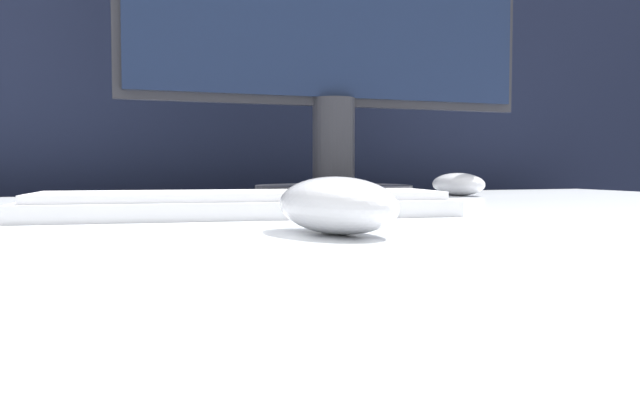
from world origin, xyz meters
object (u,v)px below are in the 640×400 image
object	(u,v)px
monitor	(333,8)
computer_mouse_far	(458,184)
computer_mouse_near	(336,205)
keyboard	(243,204)

from	to	relation	value
monitor	computer_mouse_far	world-z (taller)	monitor
computer_mouse_near	keyboard	distance (m)	0.19
keyboard	computer_mouse_near	bearing A→B (deg)	-75.12
computer_mouse_near	monitor	bearing A→B (deg)	53.48
computer_mouse_near	monitor	xyz separation A→B (m)	(0.18, 0.48, 0.27)
monitor	computer_mouse_far	distance (m)	0.35
computer_mouse_near	computer_mouse_far	distance (m)	0.64
monitor	computer_mouse_far	size ratio (longest dim) A/B	5.32
keyboard	monitor	size ratio (longest dim) A/B	0.66
monitor	computer_mouse_far	bearing A→B (deg)	2.67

